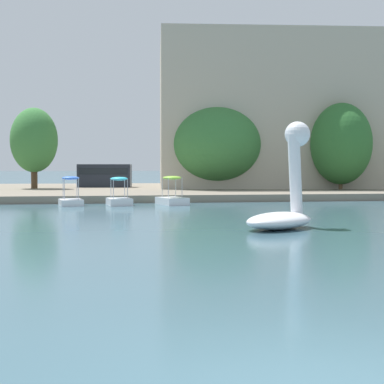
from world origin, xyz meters
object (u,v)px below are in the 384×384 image
(pedal_boat_blue, at_px, (71,198))
(parked_van, at_px, (105,175))
(tree_broadleaf_right, at_px, (34,140))
(pedal_boat_cyan, at_px, (119,197))
(swan_boat, at_px, (285,197))
(tree_willow_overhanging, at_px, (216,145))
(pedal_boat_lime, at_px, (172,197))
(tree_willow_near_path, at_px, (341,144))

(pedal_boat_blue, bearing_deg, parked_van, 82.70)
(pedal_boat_blue, distance_m, tree_broadleaf_right, 14.44)
(pedal_boat_cyan, bearing_deg, parked_van, 91.89)
(tree_broadleaf_right, bearing_deg, swan_boat, -67.99)
(tree_willow_overhanging, distance_m, parked_van, 9.71)
(tree_willow_overhanging, bearing_deg, pedal_boat_lime, -112.37)
(tree_willow_overhanging, height_order, parked_van, tree_willow_overhanging)
(tree_willow_near_path, relative_size, parked_van, 1.42)
(pedal_boat_cyan, height_order, tree_willow_overhanging, tree_willow_overhanging)
(pedal_boat_lime, relative_size, tree_broadleaf_right, 0.37)
(parked_van, bearing_deg, tree_willow_overhanging, -29.66)
(pedal_boat_cyan, bearing_deg, tree_willow_near_path, 27.79)
(swan_boat, relative_size, tree_willow_near_path, 0.58)
(swan_boat, height_order, parked_van, swan_boat)
(pedal_boat_lime, xyz_separation_m, tree_willow_overhanging, (4.77, 11.58, 3.31))
(pedal_boat_cyan, height_order, pedal_boat_blue, pedal_boat_blue)
(tree_broadleaf_right, bearing_deg, tree_willow_overhanging, -9.46)
(parked_van, bearing_deg, pedal_boat_blue, -97.30)
(swan_boat, distance_m, tree_willow_near_path, 24.69)
(pedal_boat_blue, distance_m, parked_van, 16.17)
(swan_boat, height_order, tree_broadleaf_right, tree_broadleaf_right)
(tree_willow_overhanging, bearing_deg, tree_willow_near_path, -18.87)
(tree_willow_near_path, height_order, parked_van, tree_willow_near_path)
(pedal_boat_blue, height_order, parked_van, parked_van)
(pedal_boat_blue, relative_size, parked_van, 0.47)
(pedal_boat_cyan, xyz_separation_m, tree_willow_near_path, (16.32, 8.61, 3.31))
(pedal_boat_lime, bearing_deg, tree_broadleaf_right, 122.26)
(parked_van, bearing_deg, tree_willow_near_path, -24.34)
(pedal_boat_cyan, height_order, tree_broadleaf_right, tree_broadleaf_right)
(pedal_boat_blue, xyz_separation_m, parked_van, (2.05, 16.01, 1.03))
(tree_willow_near_path, distance_m, parked_van, 18.65)
(swan_boat, bearing_deg, parked_van, 100.82)
(swan_boat, distance_m, tree_willow_overhanging, 25.06)
(parked_van, bearing_deg, pedal_boat_lime, -78.08)
(tree_willow_overhanging, xyz_separation_m, tree_willow_near_path, (8.67, -2.96, 0.01))
(pedal_boat_blue, bearing_deg, swan_boat, -60.26)
(pedal_boat_blue, height_order, tree_willow_overhanging, tree_willow_overhanging)
(pedal_boat_blue, bearing_deg, pedal_boat_lime, -2.49)
(tree_broadleaf_right, height_order, tree_willow_near_path, tree_willow_near_path)
(tree_willow_near_path, bearing_deg, pedal_boat_lime, -147.32)
(pedal_boat_cyan, distance_m, tree_broadleaf_right, 15.43)
(swan_boat, distance_m, pedal_boat_cyan, 14.18)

